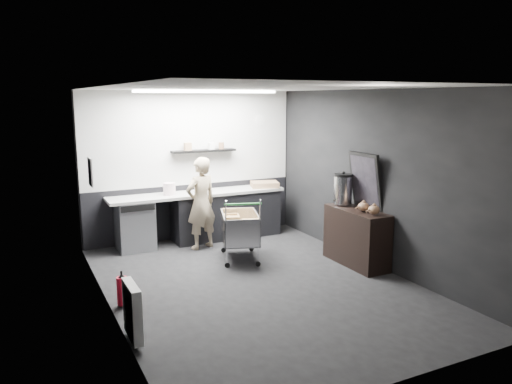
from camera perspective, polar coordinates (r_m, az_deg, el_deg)
name	(u,v)px	position (r m, az deg, el deg)	size (l,w,h in m)	color
floor	(258,284)	(7.10, 0.23, -10.51)	(5.50, 5.50, 0.00)	black
ceiling	(258,88)	(6.62, 0.25, 11.83)	(5.50, 5.50, 0.00)	silver
wall_back	(191,165)	(9.24, -7.42, 3.05)	(5.50, 5.50, 0.00)	black
wall_front	(400,242)	(4.51, 16.15, -5.48)	(5.50, 5.50, 0.00)	black
wall_left	(106,203)	(6.12, -16.76, -1.27)	(5.50, 5.50, 0.00)	black
wall_right	(375,179)	(7.82, 13.47, 1.44)	(5.50, 5.50, 0.00)	black
kitchen_wall_panel	(191,138)	(9.17, -7.45, 6.13)	(3.95, 0.02, 1.70)	silver
dado_panel	(193,211)	(9.37, -7.25, -2.12)	(3.95, 0.02, 1.00)	black
floating_shelf	(204,151)	(9.15, -6.00, 4.71)	(1.20, 0.22, 0.04)	black
wall_clock	(260,120)	(9.69, 0.46, 8.24)	(0.20, 0.20, 0.03)	white
poster	(90,172)	(7.36, -18.42, 2.19)	(0.02, 0.30, 0.40)	white
poster_red_band	(90,167)	(7.35, -18.41, 2.73)	(0.01, 0.22, 0.10)	red
radiator	(132,311)	(5.58, -13.95, -13.08)	(0.10, 0.50, 0.60)	white
ceiling_strip	(207,92)	(8.31, -5.58, 11.36)	(2.40, 0.20, 0.04)	white
prep_counter	(205,216)	(9.14, -5.80, -2.69)	(3.20, 0.61, 0.90)	black
person	(201,203)	(8.58, -6.30, -1.29)	(0.58, 0.38, 1.59)	beige
shopping_cart	(240,230)	(8.02, -1.88, -4.33)	(0.83, 1.10, 1.03)	silver
sideboard	(356,229)	(7.94, 11.36, -4.19)	(0.50, 1.17, 1.75)	black
fire_extinguisher	(122,290)	(6.55, -15.04, -10.75)	(0.13, 0.13, 0.44)	red
cardboard_box	(265,184)	(9.47, 0.99, 0.88)	(0.50, 0.38, 0.10)	#916F4D
pink_tub	(169,189)	(8.83, -9.88, 0.35)	(0.21, 0.21, 0.21)	silver
white_container	(201,188)	(8.96, -6.31, 0.50)	(0.20, 0.16, 0.18)	white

